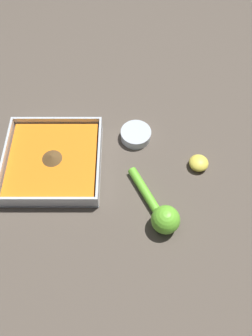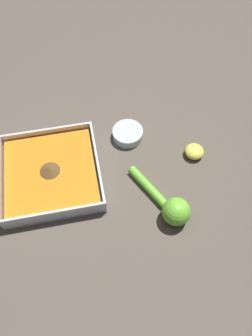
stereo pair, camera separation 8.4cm
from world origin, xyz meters
The scene contains 5 objects.
ground_plane centered at (0.00, 0.00, 0.00)m, with size 4.00×4.00×0.00m, color brown.
square_dish centered at (0.01, 0.02, 0.02)m, with size 0.25×0.25×0.05m.
spice_bowl centered at (0.10, -0.20, 0.01)m, with size 0.08×0.08×0.03m.
lemon_squeezer centered at (-0.15, -0.26, 0.03)m, with size 0.19×0.12×0.07m.
lemon_half centered at (0.01, -0.37, 0.01)m, with size 0.05×0.05×0.03m.
Camera 2 is at (-0.44, -0.09, 0.74)m, focal length 35.00 mm.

